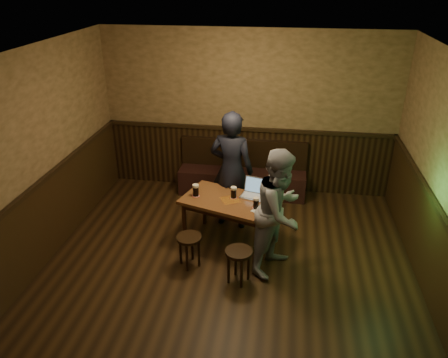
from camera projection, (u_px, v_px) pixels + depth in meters
room at (224, 201)px, 5.05m from camera, size 5.04×6.04×2.84m
bench at (242, 177)px, 7.70m from camera, size 2.20×0.50×0.95m
pub_table at (230, 206)px, 6.15m from camera, size 1.49×1.12×0.71m
stool_left at (189, 242)px, 5.77m from camera, size 0.36×0.36×0.45m
stool_right at (239, 257)px, 5.46m from camera, size 0.45×0.45×0.47m
pint_left at (196, 190)px, 6.18m from camera, size 0.12×0.12×0.18m
pint_mid at (234, 192)px, 6.13m from camera, size 0.11×0.11×0.17m
pint_right at (256, 203)px, 5.86m from camera, size 0.11×0.11×0.16m
laptop at (255, 191)px, 6.20m from camera, size 0.41×0.36×0.25m
menu at (260, 212)px, 5.82m from camera, size 0.27×0.24×0.00m
person_suit at (232, 170)px, 6.50m from camera, size 0.73×0.55×1.83m
person_grey at (280, 212)px, 5.54m from camera, size 0.94×1.02×1.69m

